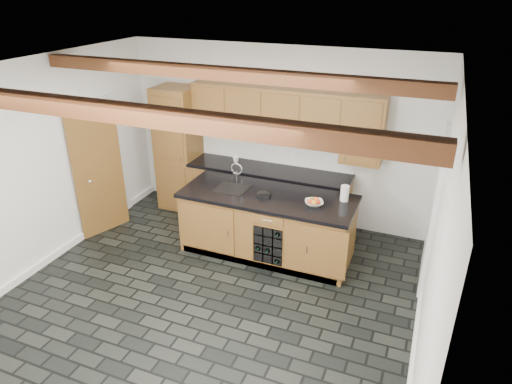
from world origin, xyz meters
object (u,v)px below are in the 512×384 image
kitchen_scale (264,194)px  fruit_bowl (314,203)px  paper_towel (345,193)px  island (267,225)px

kitchen_scale → fruit_bowl: size_ratio=0.81×
fruit_bowl → paper_towel: bearing=39.7°
island → paper_towel: size_ratio=11.34×
kitchen_scale → fruit_bowl: 0.72m
island → fruit_bowl: 0.84m
fruit_bowl → paper_towel: 0.45m
island → paper_towel: 1.20m
kitchen_scale → fruit_bowl: bearing=-6.5°
island → kitchen_scale: 0.50m
fruit_bowl → paper_towel: size_ratio=1.11×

